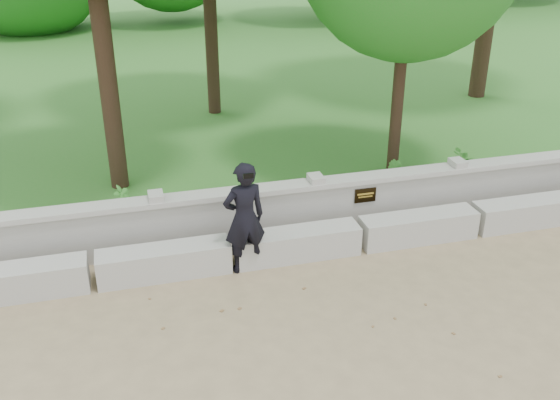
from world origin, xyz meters
The scene contains 8 objects.
ground centered at (0.00, 0.00, 0.00)m, with size 80.00×80.00×0.00m, color #917E59.
lawn centered at (0.00, 14.00, 0.12)m, with size 40.00×22.00×0.25m, color #2F7126.
concrete_bench centered at (0.00, 1.90, 0.22)m, with size 11.90×0.45×0.45m.
parapet_wall centered at (0.00, 2.60, 0.46)m, with size 12.50×0.35×0.90m.
man_main centered at (-1.84, 1.75, 0.85)m, with size 0.67×0.60×1.70m.
shrub_a centered at (-3.48, 3.30, 0.56)m, with size 0.32×0.22×0.62m, color #38802B.
shrub_b centered at (1.19, 3.30, 0.52)m, with size 0.29×0.24×0.53m, color #38802B.
shrub_c centered at (2.62, 3.30, 0.55)m, with size 0.54×0.47×0.60m, color #38802B.
Camera 1 is at (-3.41, -5.95, 4.89)m, focal length 40.00 mm.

